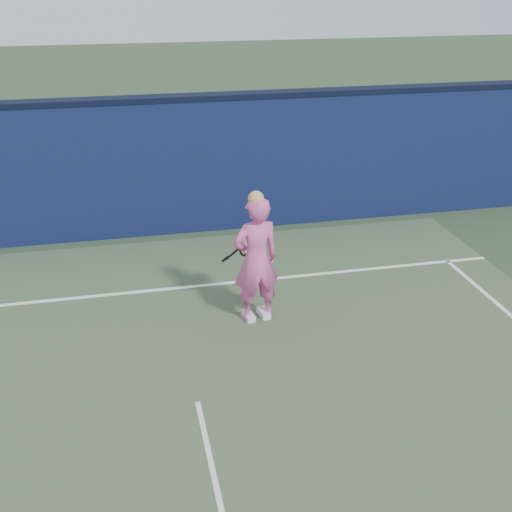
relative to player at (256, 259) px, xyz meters
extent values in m
plane|color=#33462B|center=(-1.11, -2.82, -0.95)|extent=(80.00, 80.00, 0.00)
cube|color=#0D1B3A|center=(-1.11, 3.68, 0.30)|extent=(24.00, 0.40, 2.50)
cube|color=black|center=(-1.11, 3.68, 1.60)|extent=(24.00, 0.42, 0.10)
imported|color=#DC559A|center=(0.00, 0.00, -0.01)|extent=(0.75, 0.56, 1.88)
sphere|color=tan|center=(0.00, 0.00, 0.90)|extent=(0.22, 0.22, 0.22)
cube|color=white|center=(0.12, 0.02, -0.90)|extent=(0.16, 0.30, 0.10)
cube|color=white|center=(-0.12, -0.02, -0.90)|extent=(0.16, 0.30, 0.10)
torus|color=black|center=(-0.06, 0.50, 0.00)|extent=(0.25, 0.27, 0.31)
torus|color=gold|center=(-0.06, 0.50, 0.00)|extent=(0.20, 0.21, 0.26)
cylinder|color=beige|center=(-0.06, 0.50, 0.00)|extent=(0.19, 0.21, 0.26)
cylinder|color=black|center=(-0.27, 0.40, -0.06)|extent=(0.24, 0.20, 0.10)
cylinder|color=black|center=(-0.38, 0.33, -0.11)|extent=(0.12, 0.11, 0.07)
cube|color=white|center=(-1.11, 1.18, -0.93)|extent=(11.00, 0.08, 0.01)
camera|label=1|loc=(-1.76, -8.02, 3.79)|focal=45.00mm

